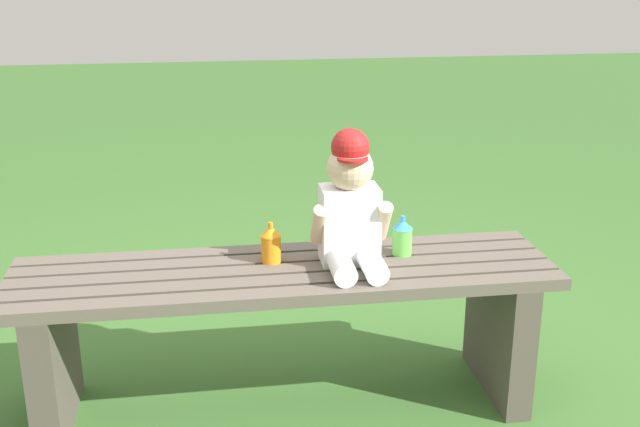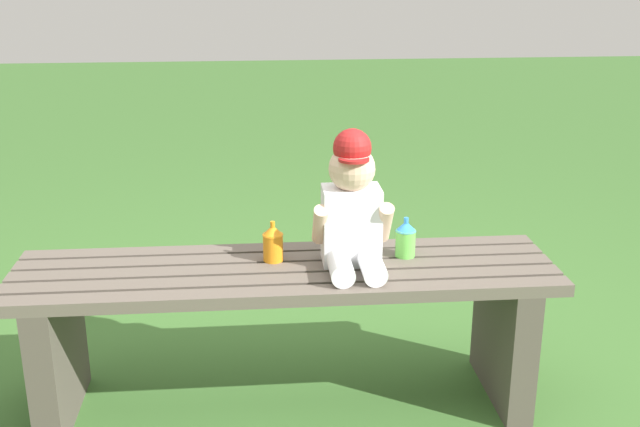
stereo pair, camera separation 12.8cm
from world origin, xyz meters
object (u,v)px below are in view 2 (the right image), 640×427
at_px(park_bench, 286,314).
at_px(child_figure, 352,207).
at_px(sippy_cup_left, 273,242).
at_px(sippy_cup_right, 406,238).

bearing_deg(park_bench, child_figure, 2.45).
xyz_separation_m(child_figure, sippy_cup_left, (-0.23, 0.05, -0.12)).
bearing_deg(child_figure, sippy_cup_right, 15.06).
xyz_separation_m(park_bench, sippy_cup_left, (-0.03, 0.05, 0.21)).
distance_m(sippy_cup_left, sippy_cup_right, 0.40).
bearing_deg(child_figure, park_bench, -177.55).
bearing_deg(sippy_cup_left, child_figure, -11.20).
height_order(park_bench, sippy_cup_left, sippy_cup_left).
bearing_deg(sippy_cup_right, park_bench, -171.63).
relative_size(child_figure, sippy_cup_right, 3.26).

